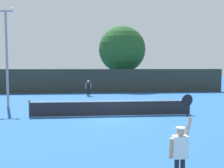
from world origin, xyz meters
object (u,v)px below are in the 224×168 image
(player_serving, at_px, (180,148))
(light_pole, at_px, (7,51))
(large_tree, at_px, (122,50))
(tennis_ball, at_px, (129,106))
(parked_car_near, at_px, (42,83))
(parked_car_mid, at_px, (76,82))
(player_receiving, at_px, (88,86))
(parked_car_far, at_px, (169,83))

(player_serving, height_order, light_pole, light_pole)
(player_serving, height_order, large_tree, large_tree)
(light_pole, height_order, large_tree, large_tree)
(tennis_ball, relative_size, large_tree, 0.01)
(large_tree, bearing_deg, parked_car_near, 173.29)
(large_tree, bearing_deg, tennis_ball, -95.39)
(large_tree, height_order, parked_car_near, large_tree)
(large_tree, bearing_deg, player_serving, -94.42)
(parked_car_mid, bearing_deg, large_tree, -24.83)
(player_serving, height_order, parked_car_near, player_serving)
(large_tree, xyz_separation_m, parked_car_mid, (-6.35, 2.64, -4.59))
(player_receiving, distance_m, parked_car_far, 14.00)
(light_pole, bearing_deg, parked_car_far, 41.04)
(large_tree, distance_m, parked_car_mid, 8.27)
(light_pole, xyz_separation_m, large_tree, (10.62, 14.44, 1.07))
(light_pole, xyz_separation_m, parked_car_mid, (4.27, 17.08, -3.52))
(player_serving, relative_size, parked_car_mid, 0.57)
(tennis_ball, xyz_separation_m, parked_car_far, (8.13, 15.58, 0.74))
(player_receiving, bearing_deg, tennis_ball, 113.36)
(player_receiving, distance_m, parked_car_near, 10.93)
(parked_car_far, bearing_deg, player_serving, -103.44)
(large_tree, distance_m, parked_car_near, 11.86)
(tennis_ball, distance_m, parked_car_near, 18.77)
(large_tree, height_order, parked_car_mid, large_tree)
(player_serving, distance_m, parked_car_far, 30.01)
(player_receiving, height_order, parked_car_mid, parked_car_mid)
(player_serving, xyz_separation_m, player_receiving, (-2.39, 20.35, -0.04))
(player_serving, distance_m, large_tree, 28.41)
(tennis_ball, relative_size, parked_car_mid, 0.02)
(tennis_ball, bearing_deg, player_receiving, 113.36)
(light_pole, bearing_deg, player_serving, -58.04)
(tennis_ball, distance_m, parked_car_far, 17.59)
(light_pole, height_order, parked_car_far, light_pole)
(parked_car_near, bearing_deg, light_pole, -83.78)
(large_tree, xyz_separation_m, parked_car_far, (6.72, 0.66, -4.59))
(tennis_ball, bearing_deg, parked_car_mid, 105.72)
(player_serving, relative_size, player_receiving, 1.46)
(player_serving, height_order, player_receiving, player_serving)
(parked_car_near, bearing_deg, parked_car_far, 3.33)
(tennis_ball, xyz_separation_m, parked_car_near, (-9.46, 16.20, 0.74))
(parked_car_near, xyz_separation_m, parked_car_mid, (4.52, 1.37, 0.00))
(parked_car_far, bearing_deg, player_receiving, -139.83)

